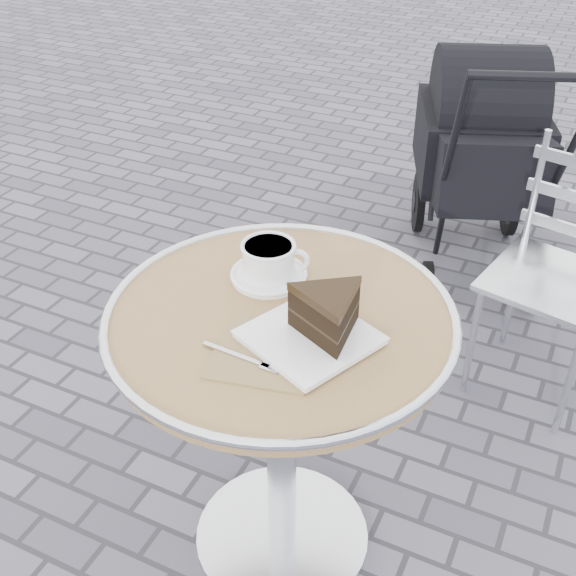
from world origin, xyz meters
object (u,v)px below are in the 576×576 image
at_px(cafe_table, 281,375).
at_px(cake_plate_set, 323,319).
at_px(cappuccino_set, 270,263).
at_px(bistro_chair, 569,246).
at_px(baby_stroller, 482,161).

height_order(cafe_table, cake_plate_set, cake_plate_set).
xyz_separation_m(cafe_table, cake_plate_set, (0.11, -0.04, 0.22)).
bearing_deg(cappuccino_set, cake_plate_set, -61.47).
relative_size(cake_plate_set, bistro_chair, 0.43).
bearing_deg(cake_plate_set, bistro_chair, 93.24).
relative_size(cafe_table, bistro_chair, 0.94).
bearing_deg(cafe_table, cake_plate_set, -20.82).
distance_m(cappuccino_set, baby_stroller, 1.50).
relative_size(cake_plate_set, baby_stroller, 0.34).
height_order(cafe_table, cappuccino_set, cappuccino_set).
distance_m(cafe_table, baby_stroller, 1.57).
relative_size(cappuccino_set, cake_plate_set, 0.56).
height_order(cake_plate_set, bistro_chair, cake_plate_set).
bearing_deg(cafe_table, baby_stroller, 86.68).
bearing_deg(baby_stroller, cappuccino_set, -117.45).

